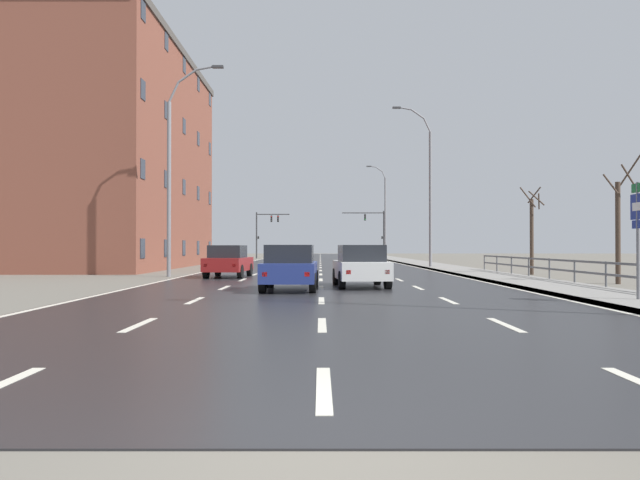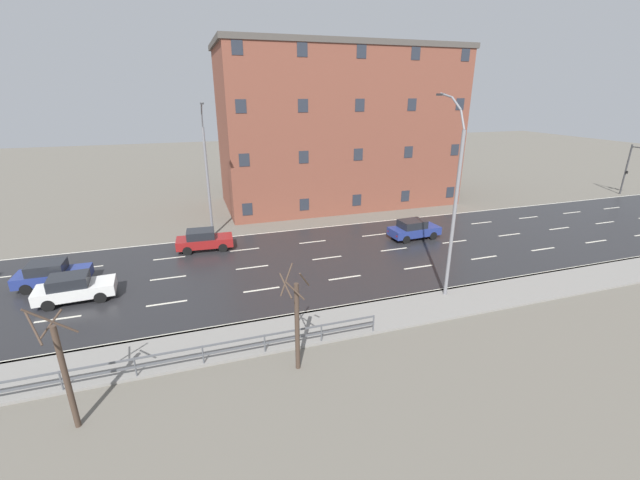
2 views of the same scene
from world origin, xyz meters
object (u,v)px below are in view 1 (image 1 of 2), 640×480
object	(u,v)px
traffic_signal_right	(377,227)
car_far_right	(298,256)
car_mid_centre	(362,266)
street_lamp_distant	(386,213)
street_lamp_midground	(429,189)
highway_sign	(639,226)
street_lamp_left_bank	(174,174)
car_near_right	(356,253)
brick_building	(111,159)
car_far_left	(291,267)
traffic_signal_left	(266,227)
car_distant	(230,261)

from	to	relation	value
traffic_signal_right	car_far_right	xyz separation A→B (m)	(-8.70, -31.55, -3.12)
car_mid_centre	street_lamp_distant	bearing A→B (deg)	79.93
car_mid_centre	car_far_right	size ratio (longest dim) A/B	1.00
car_mid_centre	street_lamp_midground	bearing A→B (deg)	70.39
highway_sign	traffic_signal_right	xyz separation A→B (m)	(-1.47, 61.94, 1.86)
street_lamp_left_bank	car_near_right	bearing A→B (deg)	74.11
highway_sign	car_near_right	xyz separation A→B (m)	(-4.54, 54.42, -1.26)
street_lamp_distant	brick_building	xyz separation A→B (m)	(-22.66, -28.49, 2.45)
street_lamp_midground	brick_building	size ratio (longest dim) A/B	0.47
highway_sign	street_lamp_left_bank	bearing A→B (deg)	136.71
street_lamp_midground	car_far_left	world-z (taller)	street_lamp_midground
traffic_signal_right	traffic_signal_left	distance (m)	13.82
highway_sign	car_far_left	distance (m)	10.71
car_far_left	brick_building	size ratio (longest dim) A/B	0.17
highway_sign	traffic_signal_right	distance (m)	61.99
street_lamp_distant	car_far_right	size ratio (longest dim) A/B	2.62
traffic_signal_right	car_near_right	bearing A→B (deg)	-112.21
brick_building	traffic_signal_right	bearing A→B (deg)	56.29
street_lamp_left_bank	street_lamp_midground	bearing A→B (deg)	39.25
car_distant	car_far_left	distance (m)	9.79
street_lamp_left_bank	highway_sign	distance (m)	21.92
street_lamp_midground	street_lamp_distant	world-z (taller)	street_lamp_midground
highway_sign	car_mid_centre	xyz separation A→B (m)	(-6.93, 6.60, -1.26)
traffic_signal_right	highway_sign	bearing A→B (deg)	-88.64
traffic_signal_left	highway_sign	bearing A→B (deg)	-76.09
car_near_right	car_far_right	distance (m)	24.67
street_lamp_distant	car_far_right	xyz separation A→B (m)	(-9.25, -26.89, -4.59)
street_lamp_distant	brick_building	world-z (taller)	brick_building
traffic_signal_right	car_mid_centre	xyz separation A→B (m)	(-5.46, -55.34, -3.12)
car_distant	car_far_left	bearing A→B (deg)	-66.13
traffic_signal_left	car_mid_centre	distance (m)	55.82
traffic_signal_right	car_mid_centre	world-z (taller)	traffic_signal_right
street_lamp_midground	highway_sign	distance (m)	27.23
car_near_right	street_lamp_midground	bearing A→B (deg)	-79.37
traffic_signal_right	street_lamp_midground	bearing A→B (deg)	-89.17
traffic_signal_right	car_distant	bearing A→B (deg)	-103.41
car_mid_centre	street_lamp_left_bank	bearing A→B (deg)	133.66
street_lamp_left_bank	traffic_signal_right	xyz separation A→B (m)	(14.33, 47.06, -1.24)
street_lamp_left_bank	highway_sign	size ratio (longest dim) A/B	3.29
car_far_right	street_lamp_midground	bearing A→B (deg)	-23.45
street_lamp_distant	traffic_signal_right	size ratio (longest dim) A/B	1.85
traffic_signal_right	car_distant	distance (m)	49.34
traffic_signal_right	brick_building	size ratio (longest dim) A/B	0.25
traffic_signal_left	car_far_left	size ratio (longest dim) A/B	1.39
street_lamp_distant	traffic_signal_right	distance (m)	4.92
street_lamp_midground	brick_building	distance (m)	22.82
street_lamp_left_bank	car_far_left	distance (m)	12.62
street_lamp_midground	car_distant	bearing A→B (deg)	-132.64
brick_building	street_lamp_left_bank	bearing A→B (deg)	-60.77
car_far_right	brick_building	size ratio (longest dim) A/B	0.17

